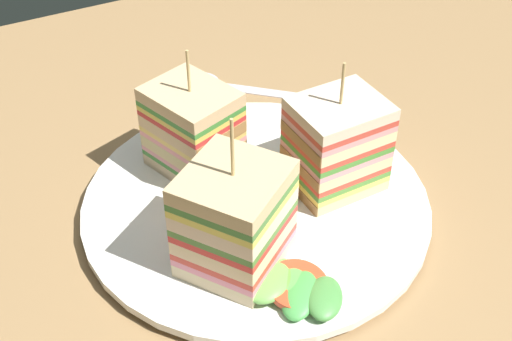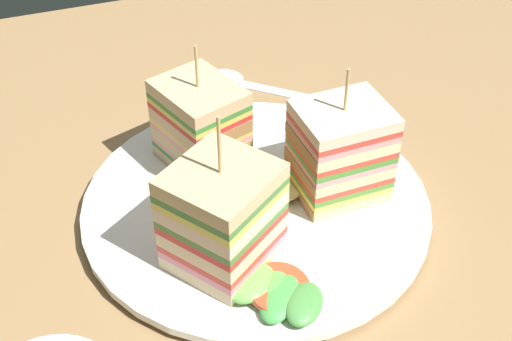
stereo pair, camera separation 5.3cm
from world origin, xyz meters
The scene contains 8 objects.
ground_plane centered at (0.00, 0.00, -0.90)cm, with size 110.84×82.64×1.80cm, color #967349.
plate centered at (0.00, 0.00, 0.76)cm, with size 27.50×27.50×1.26cm.
sandwich_wedge_0 centered at (4.30, 5.00, 5.25)cm, with size 9.30×9.17×12.44cm.
sandwich_wedge_1 centered at (-6.51, 1.11, 5.13)cm, with size 7.05×5.87×11.23cm.
sandwich_wedge_2 centered at (2.52, -6.09, 4.97)cm, with size 7.38×8.29×11.02cm.
chip_pile centered at (-0.79, 0.48, 2.30)cm, with size 6.89×5.36×2.33cm.
salad_garnish centered at (2.33, 9.40, 1.88)cm, with size 7.52×8.05×1.51cm.
spoon centered at (-5.28, -18.05, 0.40)cm, with size 12.28×11.25×1.00cm.
Camera 2 is at (14.17, 38.09, 37.99)cm, focal length 48.47 mm.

